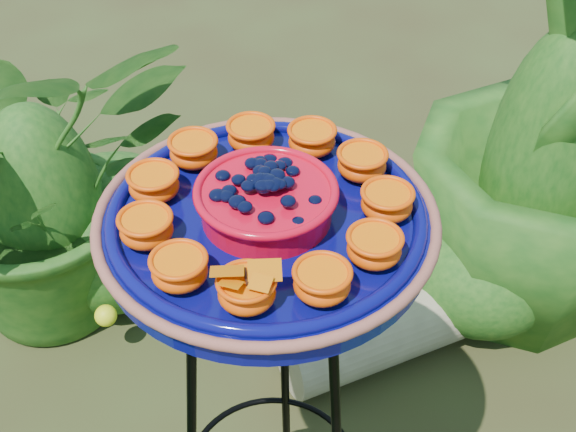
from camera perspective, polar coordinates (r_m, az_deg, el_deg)
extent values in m
torus|color=black|center=(1.05, -1.49, -2.02)|extent=(0.28, 0.28, 0.02)
cylinder|color=black|center=(1.45, -0.25, -10.43)|extent=(0.03, 0.08, 0.83)
cylinder|color=#07095A|center=(1.03, -1.52, -0.79)|extent=(0.49, 0.49, 0.04)
torus|color=#A15648|center=(1.02, -1.53, -0.08)|extent=(0.44, 0.44, 0.02)
torus|color=#07095A|center=(1.02, -1.54, 0.08)|extent=(0.41, 0.41, 0.02)
cylinder|color=red|center=(1.01, -1.55, 0.89)|extent=(0.19, 0.19, 0.04)
torus|color=red|center=(0.99, -1.58, 1.80)|extent=(0.18, 0.18, 0.01)
ellipsoid|color=black|center=(0.99, -1.58, 2.06)|extent=(0.15, 0.15, 0.03)
ellipsoid|color=#FF3402|center=(1.02, 7.03, 0.80)|extent=(0.07, 0.07, 0.03)
cylinder|color=orange|center=(1.01, 7.10, 1.52)|extent=(0.06, 0.06, 0.01)
ellipsoid|color=#FF3402|center=(1.08, 5.27, 3.60)|extent=(0.07, 0.07, 0.03)
cylinder|color=orange|center=(1.07, 5.33, 4.30)|extent=(0.06, 0.06, 0.01)
ellipsoid|color=#FF3402|center=(1.12, 1.71, 5.31)|extent=(0.07, 0.07, 0.03)
cylinder|color=orange|center=(1.11, 1.73, 6.00)|extent=(0.06, 0.06, 0.01)
ellipsoid|color=#FF3402|center=(1.13, -2.64, 5.62)|extent=(0.07, 0.07, 0.03)
cylinder|color=orange|center=(1.12, -2.67, 6.31)|extent=(0.06, 0.06, 0.01)
ellipsoid|color=#FF3402|center=(1.11, -6.72, 4.48)|extent=(0.07, 0.07, 0.03)
cylinder|color=orange|center=(1.10, -6.79, 5.17)|extent=(0.06, 0.06, 0.01)
ellipsoid|color=#FF3402|center=(1.05, -9.50, 2.10)|extent=(0.07, 0.07, 0.03)
cylinder|color=orange|center=(1.04, -9.60, 2.80)|extent=(0.06, 0.06, 0.01)
ellipsoid|color=#FF3402|center=(0.99, -10.03, -1.01)|extent=(0.07, 0.07, 0.03)
cylinder|color=orange|center=(0.98, -10.14, -0.29)|extent=(0.06, 0.06, 0.01)
ellipsoid|color=#FF3402|center=(0.93, -7.71, -3.94)|extent=(0.07, 0.07, 0.03)
cylinder|color=orange|center=(0.92, -7.80, -3.21)|extent=(0.06, 0.06, 0.01)
ellipsoid|color=#FF3402|center=(0.90, -2.95, -5.50)|extent=(0.07, 0.07, 0.03)
cylinder|color=orange|center=(0.89, -2.99, -4.77)|extent=(0.06, 0.06, 0.01)
ellipsoid|color=#FF3402|center=(0.91, 2.43, -4.87)|extent=(0.07, 0.07, 0.03)
cylinder|color=orange|center=(0.90, 2.46, -4.14)|extent=(0.06, 0.06, 0.01)
ellipsoid|color=#FF3402|center=(0.96, 6.14, -2.39)|extent=(0.07, 0.07, 0.03)
cylinder|color=orange|center=(0.94, 6.21, -1.66)|extent=(0.06, 0.06, 0.01)
cylinder|color=black|center=(0.88, -3.01, -4.34)|extent=(0.01, 0.03, 0.00)
cube|color=orange|center=(0.88, -4.36, -3.92)|extent=(0.04, 0.03, 0.01)
cube|color=orange|center=(0.88, -1.66, -3.89)|extent=(0.04, 0.03, 0.01)
cylinder|color=tan|center=(1.95, 6.95, -8.04)|extent=(0.54, 0.36, 0.17)
imported|color=#144412|center=(1.96, -17.40, 2.79)|extent=(0.92, 0.88, 0.79)
imported|color=#144412|center=(1.89, 18.77, 7.16)|extent=(0.88, 0.88, 1.13)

